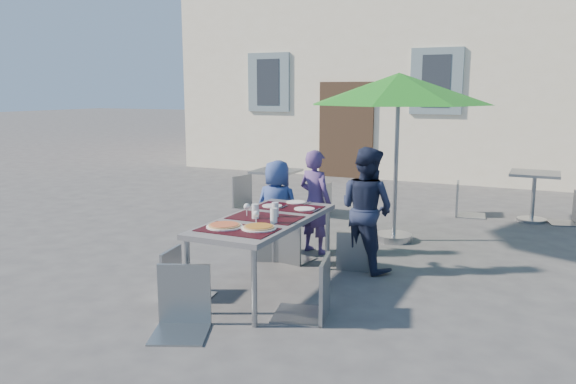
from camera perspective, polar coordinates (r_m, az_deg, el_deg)
The scene contains 22 objects.
ground at distance 5.73m, azimuth -0.14°, elevation -10.19°, with size 90.00×90.00×0.00m, color #414143.
dining_table at distance 5.63m, azimuth -2.33°, elevation -3.16°, with size 0.80×1.85×0.76m.
pizza_near_left at distance 5.25m, azimuth -6.48°, elevation -3.41°, with size 0.34×0.34×0.03m.
pizza_near_right at distance 5.16m, azimuth -2.98°, elevation -3.60°, with size 0.32×0.32×0.03m.
glassware at distance 5.51m, azimuth -2.39°, elevation -2.05°, with size 0.46×0.42×0.15m.
place_settings at distance 6.16m, azimuth 0.32°, elevation -1.38°, with size 0.64×0.52×0.01m.
child_0 at distance 6.89m, azimuth -1.12°, elevation -1.60°, with size 0.57×0.37×1.18m, color #314687.
child_1 at distance 6.96m, azimuth 2.77°, elevation -0.99°, with size 0.47×0.31×1.29m, color #533A77.
child_2 at distance 6.34m, azimuth 7.97°, elevation -1.72°, with size 0.68×0.39×1.40m, color #1B223D.
chair_0 at distance 6.66m, azimuth -1.57°, elevation -2.25°, with size 0.56×0.56×0.96m.
chair_1 at distance 6.58m, azimuth 0.32°, elevation -2.87°, with size 0.44×0.45×0.87m.
chair_2 at distance 6.37m, azimuth 6.72°, elevation -3.54°, with size 0.46×0.47×0.85m.
chair_3 at distance 5.55m, azimuth -10.97°, elevation -5.30°, with size 0.47×0.46×0.91m.
chair_4 at distance 4.96m, azimuth 2.55°, elevation -5.93°, with size 0.56×0.56×1.05m.
chair_5 at distance 4.79m, azimuth -10.88°, elevation -6.86°, with size 0.60×0.60×1.03m.
patio_umbrella at distance 7.51m, azimuth 11.18°, elevation 10.10°, with size 2.39×2.39×2.23m.
cafe_table_0 at distance 9.17m, azimuth -1.22°, elevation 0.79°, with size 0.68×0.68×0.73m.
bg_chair_l_0 at distance 9.69m, azimuth -4.24°, elevation 2.05°, with size 0.58×0.57×1.05m.
bg_chair_r_0 at distance 9.24m, azimuth 3.32°, elevation 1.18°, with size 0.45×0.44×0.94m.
cafe_table_1 at distance 9.45m, azimuth 23.72°, elevation 0.43°, with size 0.72×0.72×0.77m.
bg_chair_l_1 at distance 9.47m, azimuth 17.57°, elevation 1.34°, with size 0.52×0.51×1.04m.
bg_chair_r_1 at distance 9.50m, azimuth 26.97°, elevation 0.36°, with size 0.52×0.52×0.95m.
Camera 1 is at (2.29, -4.86, 2.00)m, focal length 35.00 mm.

